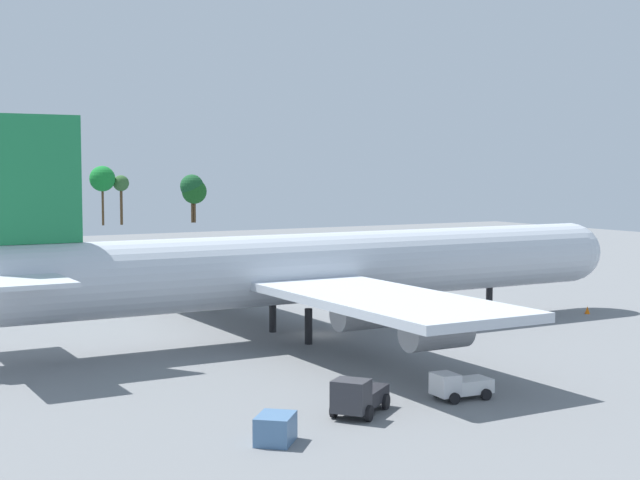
# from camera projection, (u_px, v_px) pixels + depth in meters

# --- Properties ---
(ground_plane) EXTENTS (281.01, 281.01, 0.00)m
(ground_plane) POSITION_uv_depth(u_px,v_px,m) (320.00, 335.00, 88.69)
(ground_plane) COLOR slate
(cargo_airplane) EXTENTS (70.25, 57.62, 20.06)m
(cargo_airplane) POSITION_uv_depth(u_px,v_px,m) (317.00, 268.00, 88.05)
(cargo_airplane) COLOR silver
(cargo_airplane) RESTS_ON ground_plane
(maintenance_van) EXTENTS (5.46, 4.90, 2.54)m
(maintenance_van) POSITION_uv_depth(u_px,v_px,m) (358.00, 396.00, 59.77)
(maintenance_van) COLOR #333338
(maintenance_van) RESTS_ON ground_plane
(baggage_tug) EXTENTS (4.26, 2.59, 1.89)m
(baggage_tug) POSITION_uv_depth(u_px,v_px,m) (459.00, 385.00, 63.92)
(baggage_tug) COLOR silver
(baggage_tug) RESTS_ON ground_plane
(cargo_container_fore) EXTENTS (3.21, 3.26, 1.65)m
(cargo_container_fore) POSITION_uv_depth(u_px,v_px,m) (275.00, 429.00, 53.72)
(cargo_container_fore) COLOR #4C729E
(cargo_container_fore) RESTS_ON ground_plane
(safety_cone_nose) EXTENTS (0.58, 0.58, 0.83)m
(safety_cone_nose) POSITION_uv_depth(u_px,v_px,m) (587.00, 310.00, 101.51)
(safety_cone_nose) COLOR orange
(safety_cone_nose) RESTS_ON ground_plane
(tree_line_backdrop) EXTENTS (115.28, 7.52, 16.48)m
(tree_line_backdrop) POSITION_uv_depth(u_px,v_px,m) (69.00, 187.00, 254.16)
(tree_line_backdrop) COLOR #51381E
(tree_line_backdrop) RESTS_ON ground_plane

